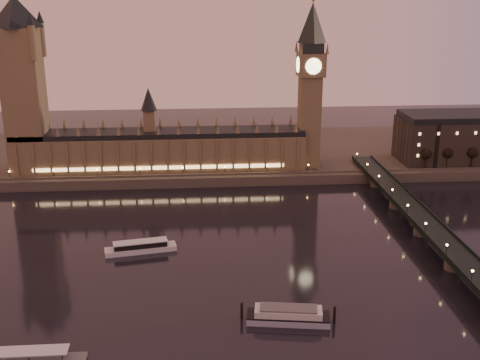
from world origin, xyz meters
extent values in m
plane|color=black|center=(0.00, 0.00, 0.00)|extent=(700.00, 700.00, 0.00)
cube|color=#423D35|center=(30.00, 165.00, 3.00)|extent=(560.00, 130.00, 6.00)
cube|color=brown|center=(-40.00, 121.00, 17.00)|extent=(180.00, 26.00, 22.00)
cube|color=black|center=(-40.00, 121.00, 29.60)|extent=(180.00, 22.00, 3.20)
cube|color=#FFCC7F|center=(-40.00, 107.50, 11.00)|extent=(153.00, 0.25, 2.20)
cube|color=brown|center=(-120.00, 121.00, 50.00)|extent=(22.00, 22.00, 88.00)
cone|color=black|center=(-120.00, 121.00, 103.00)|extent=(31.68, 31.68, 18.00)
cube|color=brown|center=(54.00, 121.00, 35.00)|extent=(13.00, 13.00, 58.00)
cube|color=brown|center=(54.00, 121.00, 71.00)|extent=(16.00, 16.00, 14.00)
cylinder|color=#FFEAA5|center=(54.00, 112.82, 71.00)|extent=(9.60, 0.35, 9.60)
cylinder|color=#FFEAA5|center=(45.82, 121.00, 71.00)|extent=(0.35, 9.60, 9.60)
cube|color=black|center=(54.00, 121.00, 81.00)|extent=(13.00, 13.00, 6.00)
cone|color=black|center=(54.00, 121.00, 96.00)|extent=(17.68, 17.68, 24.00)
sphere|color=gold|center=(54.00, 121.00, 109.00)|extent=(2.00, 2.00, 2.00)
cube|color=black|center=(92.00, 0.00, 8.00)|extent=(13.00, 260.00, 2.00)
cube|color=black|center=(85.70, 0.00, 9.50)|extent=(0.60, 260.00, 1.00)
cube|color=black|center=(98.30, 0.00, 9.50)|extent=(0.60, 260.00, 1.00)
cylinder|color=black|center=(125.37, 109.00, 11.15)|extent=(0.70, 0.70, 10.29)
sphere|color=black|center=(125.37, 109.00, 16.52)|extent=(6.86, 6.86, 6.86)
cylinder|color=black|center=(141.10, 109.00, 11.15)|extent=(0.70, 0.70, 10.29)
sphere|color=black|center=(141.10, 109.00, 16.52)|extent=(6.86, 6.86, 6.86)
cylinder|color=black|center=(156.83, 109.00, 11.15)|extent=(0.70, 0.70, 10.29)
sphere|color=black|center=(156.83, 109.00, 16.52)|extent=(6.86, 6.86, 6.86)
cube|color=silver|center=(-44.27, 9.54, 1.19)|extent=(33.29, 12.76, 2.39)
cube|color=black|center=(-44.27, 9.54, 3.58)|extent=(24.73, 10.00, 2.39)
cube|color=silver|center=(-44.27, 9.54, 4.99)|extent=(25.43, 10.39, 0.43)
cube|color=#9CA7C6|center=(14.32, -56.15, 1.22)|extent=(30.99, 12.99, 2.44)
cube|color=black|center=(14.32, -56.15, 2.68)|extent=(30.99, 12.99, 0.47)
cube|color=silver|center=(14.32, -56.15, 4.13)|extent=(25.28, 11.19, 2.44)
cube|color=#595B5E|center=(14.32, -56.15, 5.68)|extent=(21.43, 9.69, 0.66)
cylinder|color=black|center=(-2.38, -52.53, 3.19)|extent=(1.03, 1.03, 6.39)
cylinder|color=black|center=(31.02, -57.76, 3.19)|extent=(1.03, 1.03, 6.39)
cube|color=silver|center=(-78.63, -75.21, 4.82)|extent=(36.00, 6.35, 0.32)
camera|label=1|loc=(-17.90, -247.14, 116.71)|focal=45.00mm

